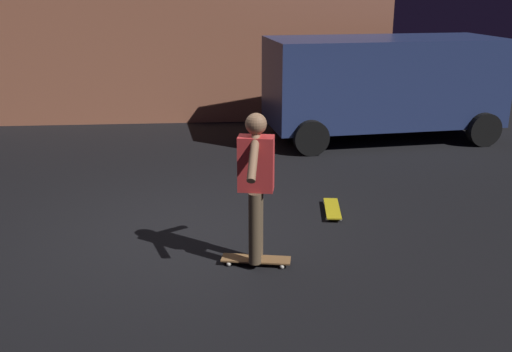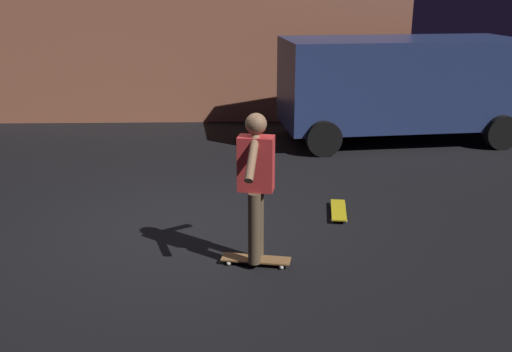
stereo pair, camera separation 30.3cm
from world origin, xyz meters
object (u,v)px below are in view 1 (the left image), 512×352
(skateboard_spare, at_px, (332,209))
(skater, at_px, (256,177))
(skateboard_ridden, at_px, (256,260))
(parked_van, at_px, (383,82))

(skateboard_spare, distance_m, skater, 2.13)
(skateboard_ridden, relative_size, skateboard_spare, 1.01)
(skateboard_ridden, distance_m, skateboard_spare, 1.90)
(skateboard_spare, height_order, skater, skater)
(skateboard_ridden, relative_size, skater, 0.48)
(parked_van, xyz_separation_m, skater, (-3.01, -5.55, -0.12))
(parked_van, relative_size, skateboard_ridden, 5.95)
(skateboard_ridden, bearing_deg, parked_van, 61.49)
(parked_van, relative_size, skater, 2.86)
(parked_van, bearing_deg, skateboard_spare, -114.25)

